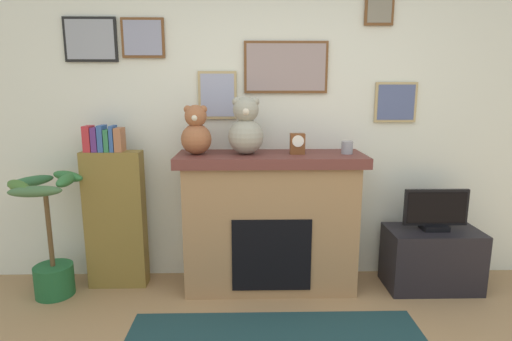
{
  "coord_description": "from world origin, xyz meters",
  "views": [
    {
      "loc": [
        -0.23,
        -1.48,
        1.61
      ],
      "look_at": [
        -0.17,
        1.7,
        0.97
      ],
      "focal_mm": 28.96,
      "sensor_mm": 36.0,
      "label": 1
    }
  ],
  "objects_px": {
    "teddy_bear_cream": "(196,132)",
    "potted_plant": "(50,242)",
    "candle_jar": "(347,147)",
    "teddy_bear_tan": "(246,129)",
    "television": "(436,211)",
    "bookshelf": "(115,214)",
    "fireplace": "(270,221)",
    "tv_stand": "(431,259)",
    "mantel_clock": "(297,144)"
  },
  "relations": [
    {
      "from": "teddy_bear_cream",
      "to": "potted_plant",
      "type": "bearing_deg",
      "value": -174.09
    },
    {
      "from": "potted_plant",
      "to": "candle_jar",
      "type": "xyz_separation_m",
      "value": [
        2.3,
        0.12,
        0.71
      ]
    },
    {
      "from": "potted_plant",
      "to": "teddy_bear_tan",
      "type": "xyz_separation_m",
      "value": [
        1.51,
        0.12,
        0.86
      ]
    },
    {
      "from": "potted_plant",
      "to": "television",
      "type": "height_order",
      "value": "potted_plant"
    },
    {
      "from": "potted_plant",
      "to": "teddy_bear_cream",
      "type": "relative_size",
      "value": 2.56
    },
    {
      "from": "bookshelf",
      "to": "fireplace",
      "type": "bearing_deg",
      "value": -1.79
    },
    {
      "from": "potted_plant",
      "to": "candle_jar",
      "type": "distance_m",
      "value": 2.41
    },
    {
      "from": "fireplace",
      "to": "bookshelf",
      "type": "bearing_deg",
      "value": 178.21
    },
    {
      "from": "tv_stand",
      "to": "candle_jar",
      "type": "bearing_deg",
      "value": 176.57
    },
    {
      "from": "fireplace",
      "to": "television",
      "type": "bearing_deg",
      "value": -2.71
    },
    {
      "from": "potted_plant",
      "to": "tv_stand",
      "type": "bearing_deg",
      "value": 1.41
    },
    {
      "from": "television",
      "to": "mantel_clock",
      "type": "relative_size",
      "value": 3.18
    },
    {
      "from": "fireplace",
      "to": "potted_plant",
      "type": "distance_m",
      "value": 1.71
    },
    {
      "from": "television",
      "to": "teddy_bear_cream",
      "type": "height_order",
      "value": "teddy_bear_cream"
    },
    {
      "from": "bookshelf",
      "to": "teddy_bear_tan",
      "type": "bearing_deg",
      "value": -3.1
    },
    {
      "from": "potted_plant",
      "to": "mantel_clock",
      "type": "bearing_deg",
      "value": 3.48
    },
    {
      "from": "potted_plant",
      "to": "television",
      "type": "bearing_deg",
      "value": 1.39
    },
    {
      "from": "mantel_clock",
      "to": "teddy_bear_cream",
      "type": "xyz_separation_m",
      "value": [
        -0.78,
        0.0,
        0.09
      ]
    },
    {
      "from": "bookshelf",
      "to": "teddy_bear_cream",
      "type": "xyz_separation_m",
      "value": [
        0.68,
        -0.06,
        0.67
      ]
    },
    {
      "from": "teddy_bear_tan",
      "to": "mantel_clock",
      "type": "bearing_deg",
      "value": -0.12
    },
    {
      "from": "bookshelf",
      "to": "potted_plant",
      "type": "relative_size",
      "value": 1.37
    },
    {
      "from": "potted_plant",
      "to": "teddy_bear_tan",
      "type": "distance_m",
      "value": 1.74
    },
    {
      "from": "candle_jar",
      "to": "television",
      "type": "bearing_deg",
      "value": -3.53
    },
    {
      "from": "candle_jar",
      "to": "teddy_bear_tan",
      "type": "xyz_separation_m",
      "value": [
        -0.79,
        -0.0,
        0.15
      ]
    },
    {
      "from": "fireplace",
      "to": "bookshelf",
      "type": "height_order",
      "value": "bookshelf"
    },
    {
      "from": "candle_jar",
      "to": "mantel_clock",
      "type": "xyz_separation_m",
      "value": [
        -0.39,
        -0.0,
        0.03
      ]
    },
    {
      "from": "bookshelf",
      "to": "teddy_bear_cream",
      "type": "distance_m",
      "value": 0.95
    },
    {
      "from": "bookshelf",
      "to": "potted_plant",
      "type": "xyz_separation_m",
      "value": [
        -0.45,
        -0.17,
        -0.17
      ]
    },
    {
      "from": "tv_stand",
      "to": "teddy_bear_tan",
      "type": "relative_size",
      "value": 1.65
    },
    {
      "from": "fireplace",
      "to": "tv_stand",
      "type": "relative_size",
      "value": 2.0
    },
    {
      "from": "teddy_bear_tan",
      "to": "television",
      "type": "bearing_deg",
      "value": -1.67
    },
    {
      "from": "television",
      "to": "teddy_bear_tan",
      "type": "height_order",
      "value": "teddy_bear_tan"
    },
    {
      "from": "bookshelf",
      "to": "candle_jar",
      "type": "bearing_deg",
      "value": -1.76
    },
    {
      "from": "fireplace",
      "to": "candle_jar",
      "type": "distance_m",
      "value": 0.84
    },
    {
      "from": "candle_jar",
      "to": "teddy_bear_tan",
      "type": "height_order",
      "value": "teddy_bear_tan"
    },
    {
      "from": "candle_jar",
      "to": "teddy_bear_tan",
      "type": "relative_size",
      "value": 0.22
    },
    {
      "from": "bookshelf",
      "to": "teddy_bear_tan",
      "type": "distance_m",
      "value": 1.27
    },
    {
      "from": "teddy_bear_cream",
      "to": "mantel_clock",
      "type": "bearing_deg",
      "value": -0.07
    },
    {
      "from": "fireplace",
      "to": "tv_stand",
      "type": "bearing_deg",
      "value": -2.65
    },
    {
      "from": "fireplace",
      "to": "teddy_bear_tan",
      "type": "bearing_deg",
      "value": -174.52
    },
    {
      "from": "bookshelf",
      "to": "candle_jar",
      "type": "xyz_separation_m",
      "value": [
        1.85,
        -0.06,
        0.54
      ]
    },
    {
      "from": "candle_jar",
      "to": "potted_plant",
      "type": "bearing_deg",
      "value": -177.07
    },
    {
      "from": "teddy_bear_cream",
      "to": "tv_stand",
      "type": "bearing_deg",
      "value": -1.29
    },
    {
      "from": "tv_stand",
      "to": "teddy_bear_tan",
      "type": "distance_m",
      "value": 1.84
    },
    {
      "from": "potted_plant",
      "to": "television",
      "type": "distance_m",
      "value": 3.03
    },
    {
      "from": "teddy_bear_cream",
      "to": "teddy_bear_tan",
      "type": "distance_m",
      "value": 0.38
    },
    {
      "from": "potted_plant",
      "to": "bookshelf",
      "type": "bearing_deg",
      "value": 21.15
    },
    {
      "from": "mantel_clock",
      "to": "teddy_bear_tan",
      "type": "relative_size",
      "value": 0.36
    },
    {
      "from": "television",
      "to": "mantel_clock",
      "type": "distance_m",
      "value": 1.23
    },
    {
      "from": "television",
      "to": "teddy_bear_cream",
      "type": "bearing_deg",
      "value": 178.67
    }
  ]
}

